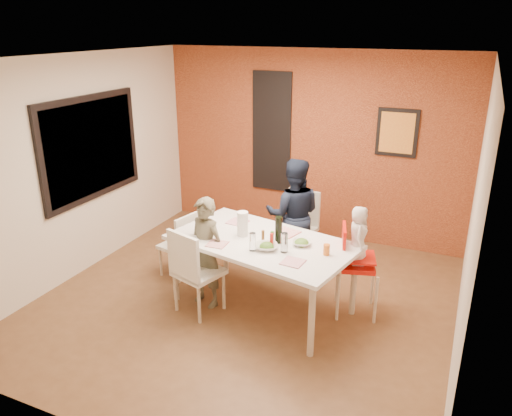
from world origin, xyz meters
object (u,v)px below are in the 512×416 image
at_px(chair_near, 193,268).
at_px(child_near, 206,253).
at_px(toddler, 358,235).
at_px(child_far, 293,215).
at_px(wine_bottle, 279,230).
at_px(high_chair, 354,262).
at_px(chair_far, 300,223).
at_px(chair_left, 182,242).
at_px(dining_table, 262,246).
at_px(paper_towel_roll, 243,224).

bearing_deg(chair_near, child_near, -79.22).
bearing_deg(toddler, child_far, 38.23).
bearing_deg(wine_bottle, chair_near, -151.00).
relative_size(high_chair, wine_bottle, 3.46).
bearing_deg(chair_far, chair_left, -133.10).
relative_size(dining_table, high_chair, 2.11).
bearing_deg(child_near, chair_far, 82.85).
bearing_deg(toddler, wine_bottle, 95.69).
xyz_separation_m(chair_far, toddler, (0.98, -0.97, 0.38)).
relative_size(child_near, paper_towel_roll, 4.61).
xyz_separation_m(chair_near, toddler, (1.59, 0.75, 0.37)).
height_order(chair_far, toddler, toddler).
height_order(toddler, paper_towel_roll, toddler).
height_order(dining_table, child_far, child_far).
bearing_deg(chair_far, wine_bottle, -75.62).
relative_size(chair_near, child_far, 0.67).
bearing_deg(high_chair, chair_far, 27.79).
bearing_deg(child_near, paper_towel_roll, 47.03).
xyz_separation_m(high_chair, child_far, (-0.96, 0.74, 0.13)).
bearing_deg(paper_towel_roll, wine_bottle, -2.69).
bearing_deg(dining_table, chair_left, 167.88).
xyz_separation_m(chair_near, chair_far, (0.61, 1.72, -0.01)).
bearing_deg(paper_towel_roll, high_chair, 12.68).
bearing_deg(chair_near, wine_bottle, -134.31).
distance_m(child_near, child_far, 1.37).
height_order(dining_table, chair_left, chair_left).
bearing_deg(toddler, chair_near, 99.86).
distance_m(chair_left, high_chair, 2.14).
bearing_deg(child_far, wine_bottle, 82.77).
bearing_deg(toddler, chair_left, 76.29).
height_order(child_far, wine_bottle, child_far).
height_order(dining_table, chair_far, chair_far).
bearing_deg(high_chair, child_far, 36.15).
relative_size(chair_left, child_near, 0.66).
height_order(high_chair, child_near, child_near).
xyz_separation_m(chair_near, paper_towel_roll, (0.38, 0.47, 0.40)).
distance_m(dining_table, wine_bottle, 0.28).
bearing_deg(chair_far, toddler, -39.19).
relative_size(child_far, paper_towel_roll, 5.35).
bearing_deg(chair_left, high_chair, 103.48).
relative_size(dining_table, wine_bottle, 7.29).
height_order(dining_table, high_chair, high_chair).
height_order(high_chair, toddler, toddler).
xyz_separation_m(chair_far, high_chair, (0.95, -0.99, 0.07)).
relative_size(chair_far, paper_towel_roll, 3.49).
xyz_separation_m(dining_table, high_chair, (0.94, 0.31, -0.13)).
distance_m(child_near, paper_towel_roll, 0.52).
bearing_deg(child_near, chair_left, 157.84).
xyz_separation_m(child_near, toddler, (1.57, 0.50, 0.29)).
bearing_deg(chair_far, dining_table, -83.67).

